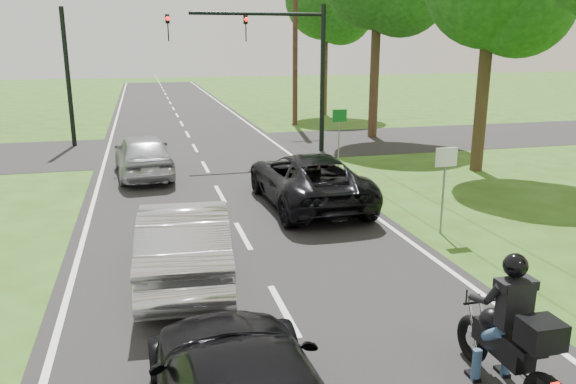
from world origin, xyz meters
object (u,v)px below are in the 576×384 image
object	(u,v)px
motorcycle_rider	(512,342)
silver_suv	(143,155)
sign_white	(445,170)
traffic_signal	(279,52)
utility_pole_far	(295,32)
dark_suv	(307,179)
sign_green	(339,124)
silver_sedan	(185,240)

from	to	relation	value
motorcycle_rider	silver_suv	distance (m)	14.78
sign_white	traffic_signal	bearing A→B (deg)	97.05
motorcycle_rider	utility_pole_far	size ratio (longest dim) A/B	0.23
dark_suv	traffic_signal	distance (m)	8.57
utility_pole_far	sign_green	bearing A→B (deg)	-96.73
motorcycle_rider	sign_green	size ratio (longest dim) A/B	1.08
sign_white	sign_green	world-z (taller)	same
silver_suv	motorcycle_rider	bearing A→B (deg)	102.84
silver_sedan	silver_suv	distance (m)	9.18
silver_suv	utility_pole_far	size ratio (longest dim) A/B	0.45
motorcycle_rider	utility_pole_far	distance (m)	25.75
utility_pole_far	silver_sedan	bearing A→B (deg)	-110.95
silver_sedan	sign_green	distance (m)	11.18
motorcycle_rider	utility_pole_far	world-z (taller)	utility_pole_far
motorcycle_rider	utility_pole_far	xyz separation A→B (m)	(3.94, 25.08, 4.31)
silver_suv	sign_green	xyz separation A→B (m)	(7.12, -0.03, 0.83)
silver_suv	sign_green	size ratio (longest dim) A/B	2.10
dark_suv	motorcycle_rider	bearing A→B (deg)	88.95
motorcycle_rider	silver_sedan	size ratio (longest dim) A/B	0.49
motorcycle_rider	traffic_signal	xyz separation A→B (m)	(1.08, 17.07, 3.36)
dark_suv	sign_green	xyz separation A→B (m)	(2.64, 4.78, 0.84)
silver_sedan	sign_white	xyz separation A→B (m)	(6.21, 1.12, 0.82)
utility_pole_far	sign_green	size ratio (longest dim) A/B	4.71
dark_suv	utility_pole_far	world-z (taller)	utility_pole_far
dark_suv	silver_suv	bearing A→B (deg)	-48.13
silver_suv	traffic_signal	bearing A→B (deg)	-156.53
dark_suv	utility_pole_far	size ratio (longest dim) A/B	0.54
dark_suv	sign_white	size ratio (longest dim) A/B	2.53
motorcycle_rider	dark_suv	distance (m)	9.27
sign_white	sign_green	bearing A→B (deg)	88.57
utility_pole_far	sign_green	world-z (taller)	utility_pole_far
dark_suv	traffic_signal	world-z (taller)	traffic_signal
motorcycle_rider	silver_suv	size ratio (longest dim) A/B	0.51
traffic_signal	sign_white	size ratio (longest dim) A/B	3.00
silver_sedan	sign_green	xyz separation A→B (m)	(6.41, 9.12, 0.82)
dark_suv	traffic_signal	size ratio (longest dim) A/B	0.84
silver_sedan	utility_pole_far	xyz separation A→B (m)	(7.71, 20.14, 4.30)
motorcycle_rider	sign_white	xyz separation A→B (m)	(2.44, 6.06, 0.82)
motorcycle_rider	dark_suv	size ratio (longest dim) A/B	0.43
utility_pole_far	sign_white	world-z (taller)	utility_pole_far
silver_suv	sign_green	distance (m)	7.16
traffic_signal	utility_pole_far	world-z (taller)	utility_pole_far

